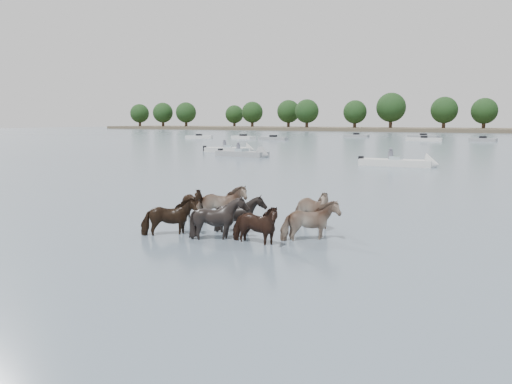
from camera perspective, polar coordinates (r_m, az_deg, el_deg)
The scene contains 8 objects.
ground at distance 17.83m, azimuth -7.77°, elevation -3.09°, with size 400.00×400.00×0.00m, color #4C5E6D.
shoreline at distance 182.56m, azimuth 5.29°, elevation 6.84°, with size 160.00×30.00×1.00m, color #4C4233.
pony_herd at distance 15.84m, azimuth -1.93°, elevation -2.65°, with size 6.52×4.69×1.47m.
motorboat_a at distance 48.75m, azimuth -0.80°, elevation 4.10°, with size 5.82×1.96×1.92m.
motorboat_b at distance 40.03m, azimuth 15.95°, elevation 3.01°, with size 5.89×2.14×1.92m.
motorboat_f at distance 56.36m, azimuth -2.31°, elevation 4.59°, with size 5.37×4.16×1.92m.
distant_flotilla at distance 89.28m, azimuth 24.67°, elevation 5.08°, with size 105.63×28.04×0.93m.
treeline at distance 177.90m, azimuth 5.96°, elevation 8.69°, with size 150.26×20.66×11.64m.
Camera 1 is at (11.15, -13.51, 3.33)m, focal length 37.04 mm.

